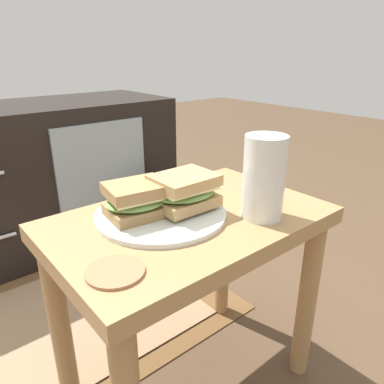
{
  "coord_description": "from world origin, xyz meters",
  "views": [
    {
      "loc": [
        -0.43,
        -0.52,
        0.78
      ],
      "look_at": [
        0.01,
        0.0,
        0.51
      ],
      "focal_mm": 34.15,
      "sensor_mm": 36.0,
      "label": 1
    }
  ],
  "objects_px": {
    "plate": "(161,214)",
    "sandwich_back": "(182,191)",
    "sandwich_front": "(137,200)",
    "coaster": "(115,272)",
    "tv_cabinet": "(53,174)",
    "beer_glass": "(264,179)",
    "paper_bag": "(172,217)"
  },
  "relations": [
    {
      "from": "sandwich_front",
      "to": "plate",
      "type": "bearing_deg",
      "value": -21.69
    },
    {
      "from": "sandwich_front",
      "to": "sandwich_back",
      "type": "bearing_deg",
      "value": -21.69
    },
    {
      "from": "coaster",
      "to": "beer_glass",
      "type": "bearing_deg",
      "value": -1.69
    },
    {
      "from": "sandwich_front",
      "to": "beer_glass",
      "type": "height_order",
      "value": "beer_glass"
    },
    {
      "from": "plate",
      "to": "beer_glass",
      "type": "bearing_deg",
      "value": -39.37
    },
    {
      "from": "tv_cabinet",
      "to": "plate",
      "type": "relative_size",
      "value": 3.64
    },
    {
      "from": "sandwich_front",
      "to": "beer_glass",
      "type": "relative_size",
      "value": 0.81
    },
    {
      "from": "plate",
      "to": "beer_glass",
      "type": "distance_m",
      "value": 0.22
    },
    {
      "from": "sandwich_front",
      "to": "sandwich_back",
      "type": "height_order",
      "value": "sandwich_back"
    },
    {
      "from": "tv_cabinet",
      "to": "sandwich_front",
      "type": "relative_size",
      "value": 7.17
    },
    {
      "from": "tv_cabinet",
      "to": "beer_glass",
      "type": "height_order",
      "value": "beer_glass"
    },
    {
      "from": "tv_cabinet",
      "to": "beer_glass",
      "type": "distance_m",
      "value": 1.07
    },
    {
      "from": "tv_cabinet",
      "to": "plate",
      "type": "height_order",
      "value": "tv_cabinet"
    },
    {
      "from": "plate",
      "to": "sandwich_back",
      "type": "height_order",
      "value": "sandwich_back"
    },
    {
      "from": "plate",
      "to": "coaster",
      "type": "xyz_separation_m",
      "value": [
        -0.17,
        -0.12,
        -0.0
      ]
    },
    {
      "from": "coaster",
      "to": "paper_bag",
      "type": "distance_m",
      "value": 0.89
    },
    {
      "from": "tv_cabinet",
      "to": "coaster",
      "type": "height_order",
      "value": "tv_cabinet"
    },
    {
      "from": "sandwich_back",
      "to": "sandwich_front",
      "type": "bearing_deg",
      "value": 158.31
    },
    {
      "from": "sandwich_back",
      "to": "coaster",
      "type": "bearing_deg",
      "value": -154.21
    },
    {
      "from": "sandwich_front",
      "to": "beer_glass",
      "type": "distance_m",
      "value": 0.25
    },
    {
      "from": "beer_glass",
      "to": "paper_bag",
      "type": "relative_size",
      "value": 0.53
    },
    {
      "from": "sandwich_back",
      "to": "coaster",
      "type": "height_order",
      "value": "sandwich_back"
    },
    {
      "from": "tv_cabinet",
      "to": "paper_bag",
      "type": "distance_m",
      "value": 0.53
    },
    {
      "from": "sandwich_back",
      "to": "beer_glass",
      "type": "xyz_separation_m",
      "value": [
        0.11,
        -0.11,
        0.03
      ]
    },
    {
      "from": "tv_cabinet",
      "to": "coaster",
      "type": "distance_m",
      "value": 1.08
    },
    {
      "from": "beer_glass",
      "to": "coaster",
      "type": "relative_size",
      "value": 1.84
    },
    {
      "from": "tv_cabinet",
      "to": "paper_bag",
      "type": "xyz_separation_m",
      "value": [
        0.3,
        -0.41,
        -0.14
      ]
    },
    {
      "from": "plate",
      "to": "sandwich_front",
      "type": "bearing_deg",
      "value": 158.31
    },
    {
      "from": "sandwich_back",
      "to": "paper_bag",
      "type": "relative_size",
      "value": 0.43
    },
    {
      "from": "sandwich_front",
      "to": "coaster",
      "type": "height_order",
      "value": "sandwich_front"
    },
    {
      "from": "plate",
      "to": "paper_bag",
      "type": "xyz_separation_m",
      "value": [
        0.39,
        0.5,
        -0.31
      ]
    },
    {
      "from": "coaster",
      "to": "sandwich_back",
      "type": "bearing_deg",
      "value": 25.79
    }
  ]
}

